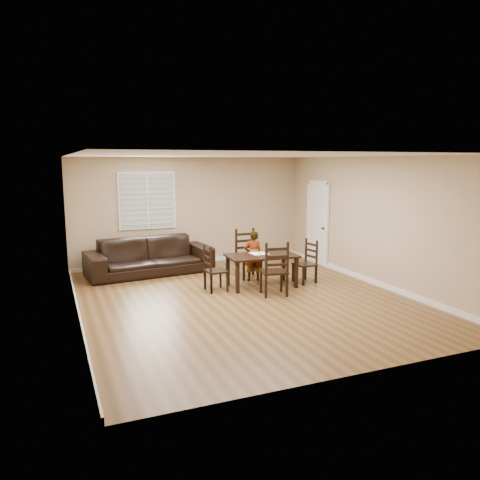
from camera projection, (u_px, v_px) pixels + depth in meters
name	position (u px, v px, depth m)	size (l,w,h in m)	color
ground	(244.00, 299.00, 8.93)	(7.00, 7.00, 0.00)	brown
room	(242.00, 204.00, 8.81)	(6.04, 7.04, 2.72)	tan
dining_table	(262.00, 259.00, 9.72)	(1.49, 0.90, 0.68)	black
chair_near	(246.00, 255.00, 10.62)	(0.51, 0.48, 1.09)	black
chair_far	(276.00, 272.00, 9.00)	(0.56, 0.54, 1.08)	black
chair_left	(211.00, 270.00, 9.39)	(0.41, 0.44, 0.94)	black
chair_right	(309.00, 263.00, 10.12)	(0.45, 0.47, 0.94)	black
child	(253.00, 256.00, 10.22)	(0.41, 0.27, 1.11)	gray
napkin	(259.00, 253.00, 9.86)	(0.33, 0.33, 0.00)	white
donut	(260.00, 252.00, 9.86)	(0.10, 0.10, 0.03)	#D18A4B
sofa	(150.00, 256.00, 10.86)	(2.86, 1.12, 0.83)	black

